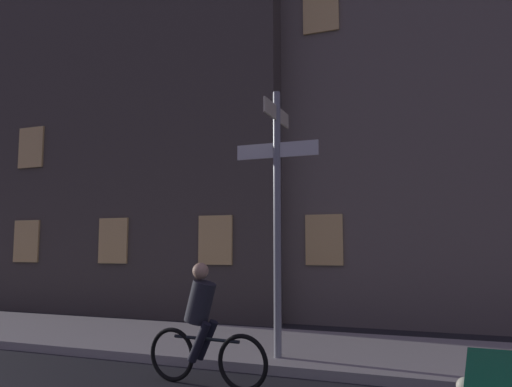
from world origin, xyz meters
name	(u,v)px	position (x,y,z in m)	size (l,w,h in m)	color
sidewalk_kerb	(221,343)	(0.00, 7.58, 0.07)	(40.00, 3.18, 0.14)	#9E9991
signpost	(277,200)	(1.46, 6.53, 2.56)	(1.37, 1.16, 4.18)	gray
cyclist	(203,328)	(0.89, 5.15, 0.75)	(1.82, 0.36, 1.61)	black
building_left_block	(160,108)	(-5.89, 14.67, 6.98)	(12.05, 9.09, 13.96)	#4C443D
building_right_block	(494,22)	(5.48, 15.33, 8.65)	(11.42, 9.21, 17.31)	#6B6056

